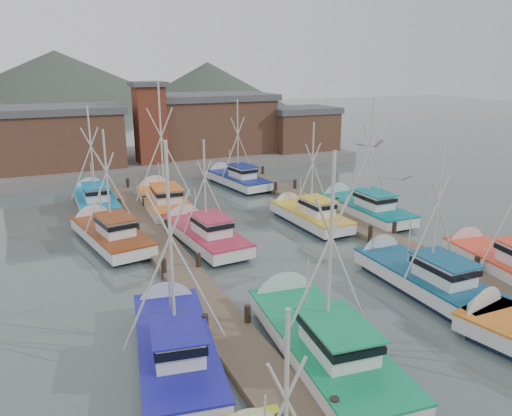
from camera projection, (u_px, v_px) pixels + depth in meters
name	position (u px, v px, depth m)	size (l,w,h in m)	color
ground	(335.00, 288.00, 26.62)	(260.00, 260.00, 0.00)	#4E5D5A
dock_left	(187.00, 279.00, 27.30)	(2.30, 46.00, 1.50)	brown
dock_right	(391.00, 242.00, 32.89)	(2.30, 46.00, 1.50)	brown
quay	(162.00, 160.00, 58.77)	(44.00, 16.00, 1.20)	gray
shed_left	(60.00, 136.00, 51.59)	(12.72, 8.48, 6.20)	brown
shed_center	(209.00, 123.00, 60.03)	(14.84, 9.54, 6.90)	brown
shed_right	(301.00, 128.00, 62.04)	(8.48, 6.36, 5.20)	brown
lookout_tower	(150.00, 122.00, 53.10)	(3.60, 3.60, 8.50)	maroon
distant_hills	(30.00, 110.00, 128.58)	(175.00, 140.00, 42.00)	#475143
boat_4	(317.00, 337.00, 20.56)	(4.36, 10.66, 9.57)	#0F1B32
boat_5	(420.00, 276.00, 26.53)	(3.54, 9.56, 8.63)	#0F1B32
boat_6	(174.00, 342.00, 20.25)	(4.32, 9.60, 9.80)	#0F1B32
boat_7	(502.00, 262.00, 28.34)	(4.11, 9.10, 10.41)	#0F1B32
boat_8	(202.00, 233.00, 33.29)	(3.63, 9.40, 7.81)	#0F1B32
boat_9	(306.00, 215.00, 37.30)	(3.33, 8.51, 8.28)	#0F1B32
boat_10	(108.00, 233.00, 33.22)	(4.40, 9.62, 8.46)	#0F1B32
boat_11	(361.00, 207.00, 39.25)	(4.06, 9.47, 10.00)	#0F1B32
boat_12	(163.00, 200.00, 41.23)	(4.52, 10.35, 11.34)	#0F1B32
boat_13	(235.00, 179.00, 48.90)	(3.90, 9.16, 9.12)	#0F1B32
boat_14	(95.00, 199.00, 41.47)	(3.82, 9.38, 9.21)	#0F1B32
gull_near	(370.00, 145.00, 18.64)	(1.50, 0.66, 0.24)	gray
gull_far	(402.00, 179.00, 27.13)	(1.54, 0.61, 0.24)	gray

